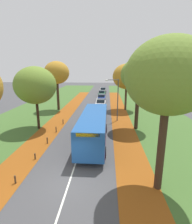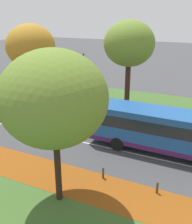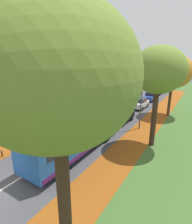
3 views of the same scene
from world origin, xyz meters
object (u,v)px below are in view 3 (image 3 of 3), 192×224
Objects in this scene: streetlamp_right at (139,96)px; bus at (78,133)px; tree_left_near at (45,78)px; tree_right_mid at (173,72)px; bollard_third at (2,154)px; car_silver_following at (140,103)px; car_green_fourth_in_line at (158,91)px; bollard_sixth at (75,120)px; car_black_lead at (122,116)px; tree_left_mid at (91,65)px; bollard_fifth at (57,128)px; car_grey_trailing at (165,87)px; car_blue_third_in_line at (150,96)px; tree_right_nearest at (56,78)px; bollard_fourth at (34,138)px; tree_right_near at (159,71)px.

streetlamp_right is 0.58× the size of bus.
tree_left_near is 1.29× the size of streetlamp_right.
tree_right_mid reaches higher than bollard_third.
car_silver_following and car_green_fourth_in_line have the same top height.
bollard_third is at bearing -116.82° from tree_right_mid.
bollard_sixth is 5.85m from car_black_lead.
bus is 29.66m from car_green_fourth_in_line.
tree_left_mid is at bearing 99.18° from bollard_third.
tree_left_mid is at bearing -162.07° from car_silver_following.
car_grey_trailing is (4.79, 34.16, 0.46)m from bollard_fifth.
car_silver_following is 6.39m from car_blue_third_in_line.
tree_right_mid is 15.95m from bus.
tree_left_mid is 2.03× the size of car_green_fourth_in_line.
tree_right_nearest reaches higher than car_grey_trailing.
streetlamp_right is 29.17m from car_grey_trailing.
streetlamp_right is (7.22, 8.42, 3.40)m from bollard_fourth.
car_black_lead reaches higher than bollard_third.
car_blue_third_in_line reaches higher than bollard_third.
streetlamp_right is at bearing -80.69° from car_blue_third_in_line.
tree_left_near reaches higher than bollard_fourth.
tree_right_nearest is (12.02, -10.65, 1.58)m from tree_left_near.
streetlamp_right is 22.37m from car_green_fourth_in_line.
bollard_fifth is at bearing 90.24° from bollard_third.
tree_left_mid reaches higher than bollard_fourth.
tree_right_mid reaches higher than tree_left_near.
car_silver_following is 13.34m from car_green_fourth_in_line.
car_silver_following is (4.82, 10.75, 0.48)m from bollard_sixth.
tree_right_near is 15.66× the size of bollard_third.
tree_right_mid is 14.21m from bollard_sixth.
car_grey_trailing is (-4.60, 43.49, -6.23)m from tree_right_nearest.
streetlamp_right is 1.42× the size of car_blue_third_in_line.
bollard_fourth is at bearing -78.97° from tree_left_mid.
tree_left_near reaches higher than streetlamp_right.
tree_right_mid is at bearing 3.72° from tree_left_mid.
car_blue_third_in_line is at bearing 98.89° from tree_right_nearest.
car_blue_third_in_line is (4.75, 20.32, 0.46)m from bollard_fifth.
bollard_fifth is 27.65m from car_green_fourth_in_line.
bollard_sixth is 0.16× the size of car_blue_third_in_line.
tree_right_mid is 10.69m from car_blue_third_in_line.
bollard_fifth is (-9.39, 9.33, -6.70)m from tree_right_nearest.
car_black_lead is at bearing -89.63° from car_grey_trailing.
bollard_third is at bearing -90.12° from bollard_sixth.
bus is (4.68, 3.97, 1.43)m from bollard_third.
bollard_third is at bearing -111.34° from car_black_lead.
streetlamp_right is (-2.16, 14.57, -3.31)m from tree_right_nearest.
bollard_fifth reaches higher than bollard_third.
tree_right_nearest reaches higher than tree_left_near.
tree_left_near is 1.82× the size of car_green_fourth_in_line.
bollard_fourth is 37.65m from car_grey_trailing.
car_green_fourth_in_line is at bearing 79.28° from bollard_sixth.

